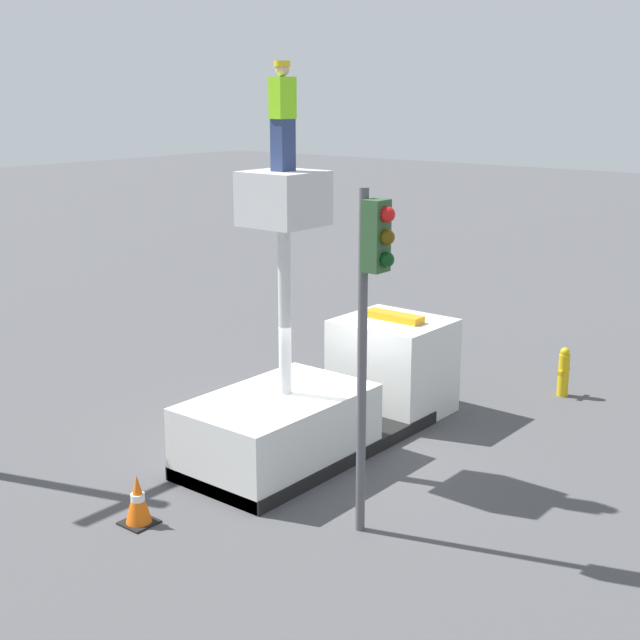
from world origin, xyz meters
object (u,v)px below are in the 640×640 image
traffic_light_pole (371,296)px  bucket_truck (329,393)px  worker (283,116)px  traffic_cone_rear (138,501)px  fire_hydrant (564,372)px

traffic_light_pole → bucket_truck: bearing=47.7°
worker → traffic_cone_rear: bearing=176.3°
worker → traffic_light_pole: (-1.21, -2.68, -2.38)m
worker → fire_hydrant: size_ratio=1.61×
bucket_truck → traffic_cone_rear: size_ratio=7.75×
fire_hydrant → traffic_cone_rear: (-9.66, 2.54, -0.16)m
traffic_light_pole → traffic_cone_rear: traffic_light_pole is taller
bucket_truck → traffic_light_pole: bearing=-132.3°
bucket_truck → traffic_cone_rear: 4.47m
traffic_light_pole → traffic_cone_rear: 4.79m
traffic_light_pole → traffic_cone_rear: (-1.99, 2.89, -3.27)m
worker → traffic_light_pole: worker is taller
worker → fire_hydrant: (6.46, -2.33, -5.50)m
fire_hydrant → traffic_cone_rear: size_ratio=1.37×
traffic_light_pole → fire_hydrant: 8.29m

